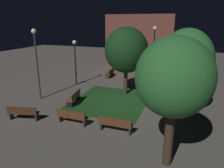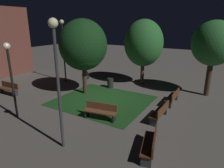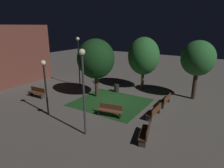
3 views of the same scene
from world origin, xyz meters
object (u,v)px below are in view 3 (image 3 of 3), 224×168
lamp_post_path_center (45,78)px  lamp_post_near_wall (83,80)px  bench_by_lamp (155,111)px  tree_tall_center (144,56)px  lamp_post_plaza_west (78,54)px  bench_path_side (166,100)px  trash_bin (117,88)px  bench_front_right (146,132)px  bicycle (97,80)px  tree_near_wall (198,59)px  bench_near_trees (110,110)px  tree_right_canopy (96,59)px  bench_corner (37,92)px

lamp_post_path_center → lamp_post_near_wall: (-0.72, -4.17, 0.64)m
bench_by_lamp → tree_tall_center: bearing=31.0°
lamp_post_plaza_west → lamp_post_near_wall: bearing=-137.1°
bench_path_side → lamp_post_plaza_west: (0.25, 9.51, 3.02)m
trash_bin → bench_front_right: bearing=-138.0°
bicycle → lamp_post_plaza_west: bearing=158.7°
lamp_post_plaza_west → bench_by_lamp: bearing=-106.7°
bicycle → bench_front_right: bearing=-130.5°
tree_near_wall → bench_front_right: bearing=172.5°
bench_by_lamp → trash_bin: bearing=56.8°
bench_front_right → bicycle: (7.90, 9.27, -0.14)m
bench_path_side → lamp_post_plaza_west: size_ratio=0.34×
bench_front_right → bench_path_side: bearing=5.7°
bench_front_right → lamp_post_near_wall: size_ratio=0.36×
tree_tall_center → bench_by_lamp: bearing=-149.0°
tree_near_wall → lamp_post_path_center: 12.56m
lamp_post_near_wall → lamp_post_plaza_west: 9.91m
bench_near_trees → tree_right_canopy: tree_right_canopy is taller
bench_by_lamp → bench_path_side: (2.61, -0.00, 0.00)m
bench_by_lamp → bench_near_trees: size_ratio=0.97×
bench_near_trees → bench_corner: 7.89m
lamp_post_plaza_west → bench_front_right: bearing=-120.1°
tree_tall_center → tree_right_canopy: tree_tall_center is taller
bench_path_side → bench_front_right: (-5.59, -0.56, 0.00)m
bench_by_lamp → tree_near_wall: (5.45, -1.66, 3.18)m
tree_near_wall → trash_bin: bearing=106.7°
tree_near_wall → tree_tall_center: bearing=86.8°
bench_by_lamp → tree_near_wall: 6.52m
lamp_post_plaza_west → trash_bin: lamp_post_plaza_west is taller
bench_front_right → tree_near_wall: 9.08m
tree_tall_center → bench_corner: bearing=135.8°
bench_near_trees → bench_corner: same height
bench_front_right → lamp_post_near_wall: lamp_post_near_wall is taller
bench_near_trees → tree_tall_center: 7.82m
lamp_post_path_center → lamp_post_plaza_west: bearing=21.5°
trash_bin → bicycle: bicycle is taller
bicycle → lamp_post_path_center: bearing=-168.3°
bench_near_trees → tree_near_wall: 8.86m
bench_corner → lamp_post_plaza_west: size_ratio=0.35×
bench_corner → tree_right_canopy: tree_right_canopy is taller
bench_corner → bench_path_side: bearing=-67.9°
bench_front_right → tree_tall_center: size_ratio=0.35×
tree_right_canopy → bicycle: size_ratio=4.25×
bench_corner → lamp_post_plaza_west: lamp_post_plaza_west is taller
tree_near_wall → lamp_post_plaza_west: bearing=103.0°
bench_path_side → bicycle: bicycle is taller
bench_by_lamp → bench_path_side: size_ratio=1.00×
tree_right_canopy → bench_by_lamp: bearing=-102.2°
bench_by_lamp → lamp_post_plaza_west: (2.86, 9.51, 3.02)m
tree_tall_center → bicycle: tree_tall_center is taller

